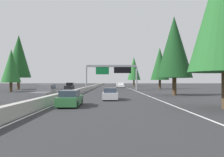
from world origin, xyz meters
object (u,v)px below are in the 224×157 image
oncoming_near (70,86)px  conifer_right_near (174,47)px  minivan_mid_right (119,85)px  conifer_right_far (134,69)px  conifer_right_mid (160,64)px  sedan_mid_center (110,94)px  sedan_far_right (70,99)px  conifer_left_near (11,66)px  sign_gantry_overhead (112,70)px  pickup_far_left (121,85)px  conifer_left_mid (19,56)px  oncoming_far (45,92)px

oncoming_near → conifer_right_near: (-27.57, -22.46, 6.98)m
minivan_mid_right → conifer_right_far: (12.75, -7.10, 6.93)m
oncoming_near → conifer_right_mid: (-0.39, -26.47, 6.49)m
sedan_mid_center → conifer_right_near: conifer_right_near is taller
sedan_far_right → sedan_mid_center: 7.61m
sedan_mid_center → conifer_left_near: 28.97m
oncoming_near → conifer_right_mid: size_ratio=0.46×
sedan_mid_center → minivan_mid_right: 53.89m
minivan_mid_right → oncoming_near: 23.57m
sign_gantry_overhead → sedan_far_right: size_ratio=2.88×
pickup_far_left → conifer_left_mid: size_ratio=0.37×
sign_gantry_overhead → conifer_right_far: (41.14, -9.89, 2.90)m
oncoming_near → conifer_right_near: 36.24m
sedan_mid_center → conifer_right_far: conifer_right_far is taller
sedan_mid_center → oncoming_near: 37.75m
sedan_mid_center → conifer_right_near: size_ratio=0.34×
conifer_right_near → sedan_mid_center: bearing=128.1°
sedan_mid_center → conifer_left_near: (19.05, 21.27, 4.87)m
conifer_left_mid → minivan_mid_right: bearing=-52.9°
sign_gantry_overhead → oncoming_near: bearing=50.1°
sedan_far_right → minivan_mid_right: bearing=-6.5°
oncoming_near → conifer_right_mid: conifer_right_mid is taller
minivan_mid_right → oncoming_far: size_ratio=0.89×
conifer_right_near → conifer_left_mid: bearing=56.3°
oncoming_far → conifer_left_near: size_ratio=0.61×
conifer_right_far → conifer_right_near: bearing=-179.9°
sign_gantry_overhead → conifer_right_mid: 17.41m
oncoming_near → conifer_left_mid: size_ratio=0.37×
pickup_far_left → oncoming_far: size_ratio=1.00×
conifer_right_mid → conifer_left_mid: conifer_left_mid is taller
minivan_mid_right → oncoming_near: (-18.00, 15.22, -0.04)m
oncoming_near → conifer_right_near: conifer_right_near is taller
oncoming_near → conifer_right_near: bearing=39.2°
pickup_far_left → conifer_right_near: (-38.91, -6.85, 6.98)m
conifer_right_mid → sedan_mid_center: bearing=157.8°
conifer_right_far → oncoming_far: bearing=164.0°
sedan_far_right → conifer_left_mid: conifer_left_mid is taller
conifer_right_near → conifer_left_near: 33.62m
sedan_mid_center → conifer_right_mid: (35.40, -14.48, 6.72)m
sign_gantry_overhead → minivan_mid_right: (28.39, -2.79, -4.03)m
sign_gantry_overhead → conifer_left_near: bearing=106.3°
conifer_right_near → conifer_right_far: (58.32, 0.14, -0.01)m
sign_gantry_overhead → conifer_left_mid: bearing=75.4°
conifer_right_near → minivan_mid_right: bearing=9.0°
sign_gantry_overhead → conifer_left_near: conifer_left_near is taller
pickup_far_left → conifer_left_near: conifer_left_near is taller
sedan_far_right → conifer_left_mid: size_ratio=0.29×
conifer_right_far → pickup_far_left: bearing=160.9°
sedan_mid_center → oncoming_near: (35.79, 11.99, 0.23)m
oncoming_far → conifer_left_mid: (30.98, 17.01, 8.29)m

